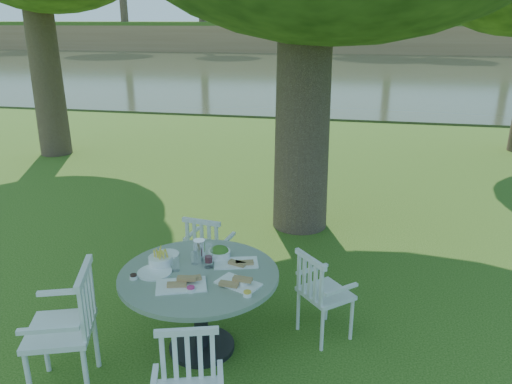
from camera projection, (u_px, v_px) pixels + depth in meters
ground at (252, 268)px, 5.70m from camera, size 140.00×140.00×0.00m
table at (200, 289)px, 4.12m from camera, size 1.31×1.31×0.73m
chair_ne at (318, 290)px, 4.31m from camera, size 0.56×0.56×0.81m
chair_nw at (206, 247)px, 5.11m from camera, size 0.46×0.44×0.81m
chair_sw at (73, 321)px, 3.68m from camera, size 0.61×0.63×0.99m
chair_se at (188, 383)px, 3.19m from camera, size 0.51×0.49×0.82m
tableware at (194, 263)px, 4.15m from camera, size 1.06×0.81×0.21m
river at (341, 72)px, 26.98m from camera, size 100.00×28.00×0.12m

